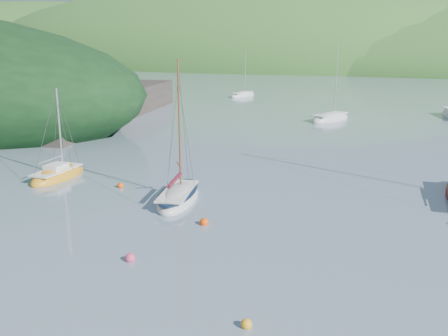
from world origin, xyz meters
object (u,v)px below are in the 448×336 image
at_px(distant_sloop_c, 243,96).
at_px(sailboat_yellow, 58,176).
at_px(distant_sloop_a, 330,119).
at_px(daysailer_white, 178,197).

bearing_deg(distant_sloop_c, sailboat_yellow, -66.89).
bearing_deg(sailboat_yellow, distant_sloop_a, 65.80).
height_order(daysailer_white, distant_sloop_c, daysailer_white).
height_order(sailboat_yellow, distant_sloop_c, distant_sloop_c).
xyz_separation_m(sailboat_yellow, distant_sloop_c, (-4.52, 53.24, -0.02)).
xyz_separation_m(daysailer_white, distant_sloop_c, (-15.13, 54.58, -0.06)).
distance_m(sailboat_yellow, distant_sloop_a, 36.37).
relative_size(daysailer_white, distant_sloop_c, 1.11).
distance_m(daysailer_white, sailboat_yellow, 10.69).
xyz_separation_m(distant_sloop_a, distant_sloop_c, (-18.61, 19.70, -0.02)).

